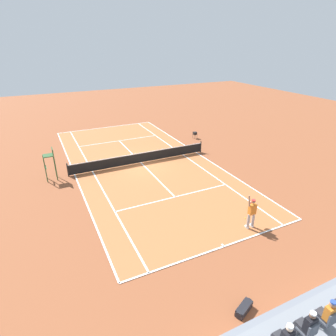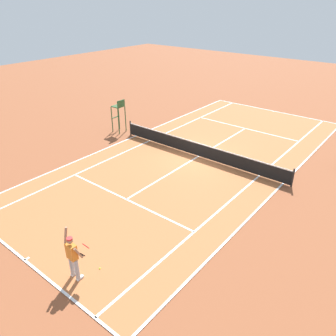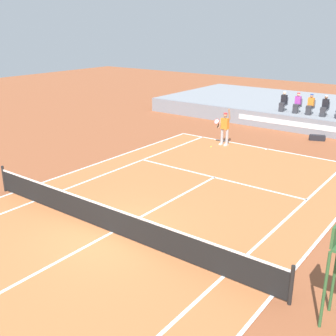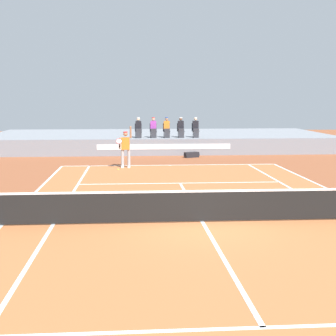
% 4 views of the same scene
% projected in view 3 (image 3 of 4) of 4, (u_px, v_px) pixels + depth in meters
% --- Properties ---
extents(ground_plane, '(80.00, 80.00, 0.00)m').
position_uv_depth(ground_plane, '(112.00, 233.00, 13.35)').
color(ground_plane, brown).
extents(court, '(11.08, 23.88, 0.03)m').
position_uv_depth(court, '(112.00, 233.00, 13.35)').
color(court, '#B76638').
rests_on(court, ground).
extents(net, '(11.98, 0.10, 1.07)m').
position_uv_depth(net, '(111.00, 219.00, 13.18)').
color(net, black).
rests_on(net, ground).
extents(barrier_wall, '(23.04, 0.25, 1.00)m').
position_uv_depth(barrier_wall, '(298.00, 125.00, 25.54)').
color(barrier_wall, gray).
rests_on(barrier_wall, ground).
extents(bleacher_platform, '(23.04, 9.89, 1.00)m').
position_uv_depth(bleacher_platform, '(324.00, 112.00, 29.36)').
color(bleacher_platform, gray).
rests_on(bleacher_platform, ground).
extents(spectator_seated_0, '(0.44, 0.60, 1.27)m').
position_uv_depth(spectator_seated_0, '(283.00, 102.00, 26.87)').
color(spectator_seated_0, '#474C56').
rests_on(spectator_seated_0, bleacher_platform).
extents(spectator_seated_1, '(0.44, 0.60, 1.27)m').
position_uv_depth(spectator_seated_1, '(297.00, 103.00, 26.34)').
color(spectator_seated_1, '#474C56').
rests_on(spectator_seated_1, bleacher_platform).
extents(spectator_seated_2, '(0.44, 0.60, 1.27)m').
position_uv_depth(spectator_seated_2, '(310.00, 105.00, 25.86)').
color(spectator_seated_2, '#474C56').
rests_on(spectator_seated_2, bleacher_platform).
extents(spectator_seated_3, '(0.44, 0.60, 1.27)m').
position_uv_depth(spectator_seated_3, '(325.00, 106.00, 25.36)').
color(spectator_seated_3, '#474C56').
rests_on(spectator_seated_3, bleacher_platform).
extents(tennis_player, '(0.77, 0.62, 2.08)m').
position_uv_depth(tennis_player, '(225.00, 128.00, 22.75)').
color(tennis_player, '#9E9EA3').
rests_on(tennis_player, ground).
extents(tennis_ball, '(0.07, 0.07, 0.07)m').
position_uv_depth(tennis_ball, '(211.00, 147.00, 22.66)').
color(tennis_ball, '#D1E533').
rests_on(tennis_ball, ground).
extents(equipment_bag, '(0.95, 0.64, 0.32)m').
position_uv_depth(equipment_bag, '(317.00, 138.00, 23.96)').
color(equipment_bag, black).
rests_on(equipment_bag, ground).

